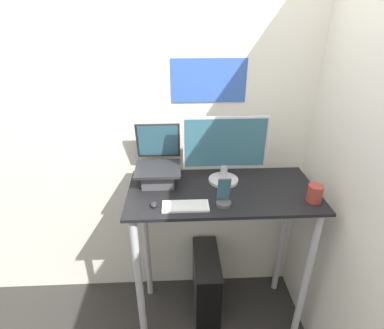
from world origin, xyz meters
TOP-DOWN VIEW (x-y plane):
  - wall_back at (-0.00, 0.65)m, footprint 6.00×0.06m
  - wall_side_right at (0.67, 0.00)m, footprint 0.05×6.00m
  - desk at (0.00, 0.28)m, footprint 1.17×0.56m
  - laptop at (-0.40, 0.40)m, footprint 0.28×0.30m
  - monitor at (0.02, 0.39)m, footprint 0.52×0.19m
  - keyboard at (-0.23, 0.10)m, footprint 0.26×0.11m
  - mouse at (-0.41, 0.12)m, footprint 0.03×0.06m
  - cell_phone at (-0.02, 0.12)m, footprint 0.09×0.09m
  - computer_tower at (-0.07, 0.37)m, footprint 0.19×0.47m
  - mug at (0.51, 0.13)m, footprint 0.09×0.09m

SIDE VIEW (x-z plane):
  - computer_tower at x=-0.07m, z-range 0.00..0.50m
  - desk at x=0.00m, z-range 0.31..1.45m
  - keyboard at x=-0.23m, z-range 1.13..1.15m
  - mouse at x=-0.41m, z-range 1.13..1.16m
  - cell_phone at x=-0.02m, z-range 1.09..1.26m
  - mug at x=0.51m, z-range 1.13..1.24m
  - laptop at x=-0.40m, z-range 1.04..1.40m
  - wall_side_right at x=0.67m, z-range 0.00..2.60m
  - wall_back at x=0.00m, z-range 0.00..2.60m
  - monitor at x=0.02m, z-range 1.13..1.57m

